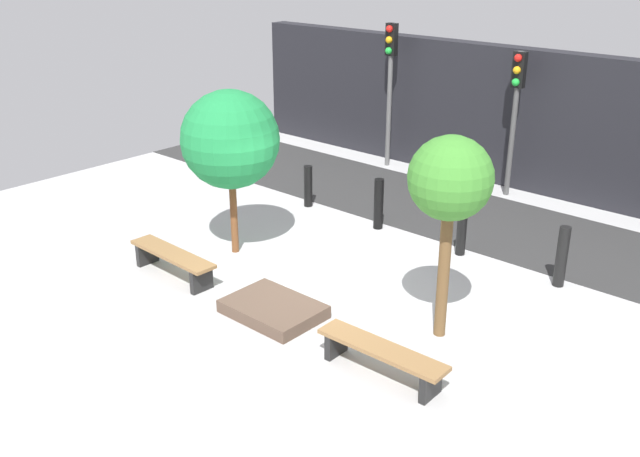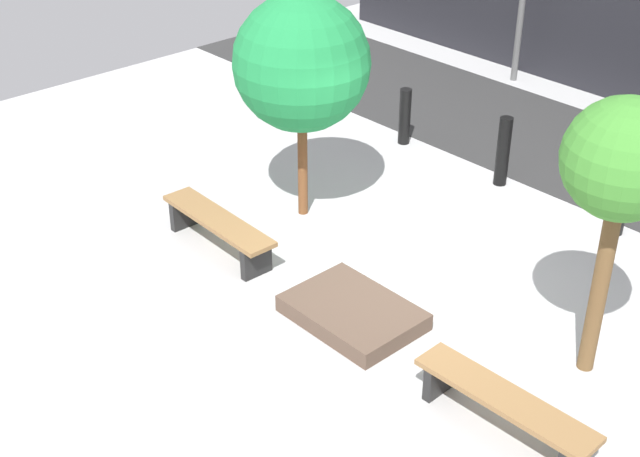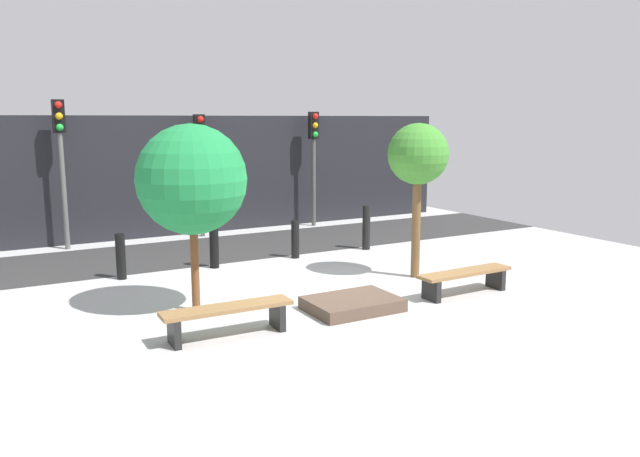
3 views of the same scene
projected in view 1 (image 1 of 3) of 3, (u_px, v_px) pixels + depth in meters
name	position (u px, v px, depth m)	size (l,w,h in m)	color
ground_plane	(314.00, 294.00, 11.95)	(18.00, 18.00, 0.00)	#AFAFAF
road_strip	(465.00, 216.00, 15.26)	(18.00, 3.07, 0.01)	#2F2F2F
building_facade	(528.00, 120.00, 16.42)	(16.20, 0.50, 3.23)	black
bench_left	(173.00, 259.00, 12.42)	(1.95, 0.47, 0.47)	black
bench_right	(382.00, 355.00, 9.62)	(1.94, 0.46, 0.44)	black
planter_bed	(273.00, 309.00, 11.24)	(1.49, 1.07, 0.21)	brown
tree_behind_left_bench	(230.00, 140.00, 12.72)	(1.79, 1.79, 3.08)	brown
tree_behind_right_bench	(450.00, 182.00, 9.82)	(1.20, 1.20, 3.07)	brown
bollard_far_left	(308.00, 186.00, 15.65)	(0.19, 0.19, 0.92)	black
bollard_left	(379.00, 204.00, 14.43)	(0.19, 0.19, 1.06)	black
bollard_center	(461.00, 233.00, 13.27)	(0.18, 0.18, 0.87)	black
bollard_right	(562.00, 257.00, 12.03)	(0.19, 0.19, 1.08)	black
traffic_light_west	(390.00, 69.00, 17.68)	(0.28, 0.27, 3.60)	#5A5A5A
traffic_light_mid_west	(516.00, 97.00, 15.65)	(0.28, 0.27, 3.26)	#4B4B4B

